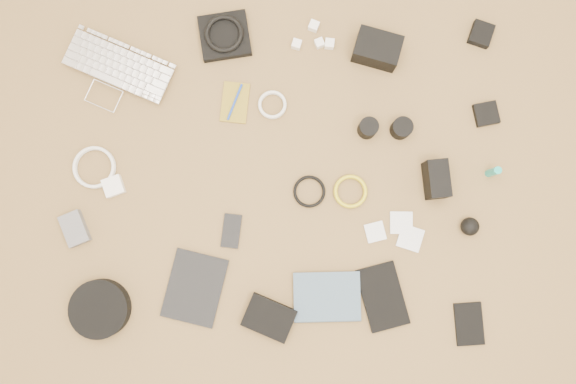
{
  "coord_description": "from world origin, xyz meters",
  "views": [
    {
      "loc": [
        0.02,
        -0.19,
        1.81
      ],
      "look_at": [
        0.02,
        -0.04,
        0.02
      ],
      "focal_mm": 35.0,
      "sensor_mm": 36.0,
      "label": 1
    }
  ],
  "objects_px": {
    "tablet": "(195,288)",
    "paperback": "(328,322)",
    "headphone_case": "(100,309)",
    "phone": "(231,231)",
    "dslr_camera": "(377,49)",
    "laptop": "(113,79)"
  },
  "relations": [
    {
      "from": "phone",
      "to": "laptop",
      "type": "bearing_deg",
      "value": 135.26
    },
    {
      "from": "tablet",
      "to": "headphone_case",
      "type": "relative_size",
      "value": 1.2
    },
    {
      "from": "dslr_camera",
      "to": "headphone_case",
      "type": "distance_m",
      "value": 1.21
    },
    {
      "from": "dslr_camera",
      "to": "tablet",
      "type": "distance_m",
      "value": 0.97
    },
    {
      "from": "laptop",
      "to": "paperback",
      "type": "height_order",
      "value": "laptop"
    },
    {
      "from": "dslr_camera",
      "to": "paperback",
      "type": "xyz_separation_m",
      "value": [
        -0.17,
        -0.88,
        -0.03
      ]
    },
    {
      "from": "headphone_case",
      "to": "paperback",
      "type": "relative_size",
      "value": 0.88
    },
    {
      "from": "phone",
      "to": "headphone_case",
      "type": "height_order",
      "value": "headphone_case"
    },
    {
      "from": "tablet",
      "to": "phone",
      "type": "relative_size",
      "value": 2.03
    },
    {
      "from": "tablet",
      "to": "phone",
      "type": "bearing_deg",
      "value": 71.29
    },
    {
      "from": "dslr_camera",
      "to": "tablet",
      "type": "xyz_separation_m",
      "value": [
        -0.59,
        -0.77,
        -0.04
      ]
    },
    {
      "from": "paperback",
      "to": "laptop",
      "type": "bearing_deg",
      "value": 40.43
    },
    {
      "from": "laptop",
      "to": "phone",
      "type": "height_order",
      "value": "laptop"
    },
    {
      "from": "headphone_case",
      "to": "tablet",
      "type": "bearing_deg",
      "value": 11.86
    },
    {
      "from": "tablet",
      "to": "headphone_case",
      "type": "height_order",
      "value": "headphone_case"
    },
    {
      "from": "dslr_camera",
      "to": "paperback",
      "type": "height_order",
      "value": "dslr_camera"
    },
    {
      "from": "dslr_camera",
      "to": "headphone_case",
      "type": "bearing_deg",
      "value": -120.64
    },
    {
      "from": "phone",
      "to": "headphone_case",
      "type": "distance_m",
      "value": 0.48
    },
    {
      "from": "laptop",
      "to": "phone",
      "type": "distance_m",
      "value": 0.63
    },
    {
      "from": "tablet",
      "to": "paperback",
      "type": "bearing_deg",
      "value": -0.43
    },
    {
      "from": "laptop",
      "to": "tablet",
      "type": "distance_m",
      "value": 0.73
    },
    {
      "from": "headphone_case",
      "to": "phone",
      "type": "bearing_deg",
      "value": 30.6
    }
  ]
}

